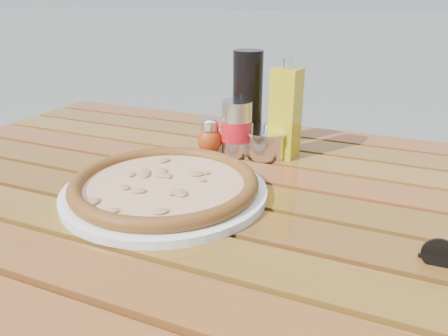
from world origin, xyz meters
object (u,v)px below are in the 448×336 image
at_px(pepper_shaker, 210,137).
at_px(olive_oil_cruet, 285,113).
at_px(dark_bottle, 247,101).
at_px(oregano_shaker, 244,137).
at_px(soda_can, 237,129).
at_px(pizza, 165,183).
at_px(plate, 165,192).
at_px(parmesan_tin, 266,143).
at_px(table, 220,223).

xyz_separation_m(pepper_shaker, olive_oil_cruet, (0.16, 0.05, 0.06)).
distance_m(pepper_shaker, dark_bottle, 0.12).
bearing_deg(olive_oil_cruet, oregano_shaker, -164.92).
height_order(dark_bottle, soda_can, dark_bottle).
bearing_deg(pizza, dark_bottle, 82.33).
bearing_deg(plate, pizza, 45.00).
bearing_deg(parmesan_tin, table, -97.41).
xyz_separation_m(pizza, oregano_shaker, (0.05, 0.26, 0.02)).
relative_size(plate, oregano_shaker, 4.39).
height_order(table, parmesan_tin, parmesan_tin).
xyz_separation_m(plate, oregano_shaker, (0.05, 0.26, 0.03)).
distance_m(table, pizza, 0.14).
bearing_deg(parmesan_tin, olive_oil_cruet, 27.03).
relative_size(pepper_shaker, oregano_shaker, 1.00).
bearing_deg(soda_can, parmesan_tin, 13.29).
bearing_deg(table, soda_can, 102.35).
height_order(pizza, parmesan_tin, parmesan_tin).
bearing_deg(oregano_shaker, plate, -100.61).
bearing_deg(dark_bottle, oregano_shaker, -78.20).
relative_size(table, pepper_shaker, 17.07).
xyz_separation_m(table, plate, (-0.07, -0.07, 0.08)).
bearing_deg(olive_oil_cruet, parmesan_tin, -152.97).
height_order(table, oregano_shaker, oregano_shaker).
height_order(oregano_shaker, soda_can, soda_can).
bearing_deg(oregano_shaker, soda_can, -144.02).
distance_m(pepper_shaker, oregano_shaker, 0.08).
bearing_deg(pizza, plate, -135.00).
relative_size(pepper_shaker, soda_can, 0.68).
distance_m(plate, oregano_shaker, 0.26).
bearing_deg(olive_oil_cruet, pizza, -115.33).
relative_size(plate, parmesan_tin, 2.94).
height_order(pizza, dark_bottle, dark_bottle).
bearing_deg(olive_oil_cruet, pepper_shaker, -162.01).
distance_m(dark_bottle, olive_oil_cruet, 0.10).
xyz_separation_m(dark_bottle, olive_oil_cruet, (0.09, -0.02, -0.01)).
height_order(dark_bottle, olive_oil_cruet, dark_bottle).
distance_m(pepper_shaker, parmesan_tin, 0.13).
relative_size(plate, pepper_shaker, 4.39).
bearing_deg(olive_oil_cruet, soda_can, -161.60).
bearing_deg(table, plate, -135.76).
bearing_deg(soda_can, table, -77.65).
bearing_deg(olive_oil_cruet, plate, -115.33).
bearing_deg(pepper_shaker, table, -59.05).
bearing_deg(dark_bottle, table, -81.61).
height_order(pizza, pepper_shaker, pepper_shaker).
bearing_deg(table, pizza, -135.76).
bearing_deg(dark_bottle, pepper_shaker, -132.80).
bearing_deg(dark_bottle, soda_can, -96.17).
distance_m(pepper_shaker, olive_oil_cruet, 0.17).
bearing_deg(oregano_shaker, olive_oil_cruet, 15.08).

